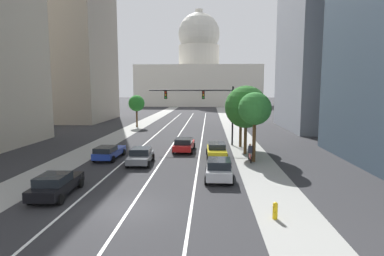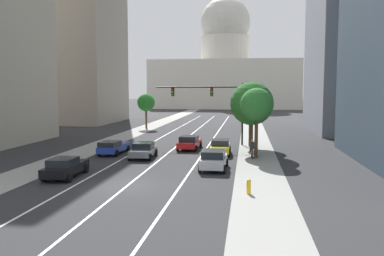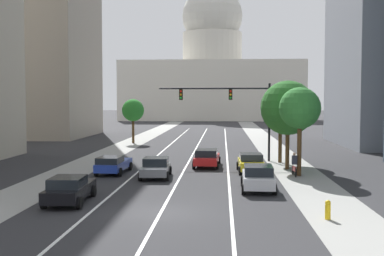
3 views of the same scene
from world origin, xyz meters
name	(u,v)px [view 1 (image 1 of 3)]	position (x,y,z in m)	size (l,w,h in m)	color
ground_plane	(185,126)	(0.00, 40.00, 0.00)	(400.00, 400.00, 0.00)	#2B2B2D
sidewalk_left	(132,129)	(-8.70, 35.00, 0.01)	(3.61, 130.00, 0.01)	gray
sidewalk_right	(235,130)	(8.70, 35.00, 0.01)	(3.61, 130.00, 0.01)	gray
lane_stripe_left	(151,138)	(-3.45, 25.00, 0.01)	(0.16, 90.00, 0.01)	white
lane_stripe_center	(177,139)	(0.00, 25.00, 0.01)	(0.16, 90.00, 0.01)	white
lane_stripe_right	(202,139)	(3.45, 25.00, 0.01)	(0.16, 90.00, 0.01)	white
office_tower_far_left	(66,15)	(-25.35, 48.71, 21.92)	(16.59, 18.56, 43.78)	#9E9384
capitol_building	(199,74)	(0.00, 114.02, 12.95)	(49.30, 24.23, 38.73)	beige
car_yellow	(217,150)	(5.17, 13.53, 0.76)	(2.10, 4.09, 1.44)	yellow
car_blue	(109,152)	(-5.18, 12.24, 0.72)	(2.11, 4.81, 1.37)	#1E389E
car_gray	(141,156)	(-1.73, 10.59, 0.74)	(2.20, 4.28, 1.42)	slate
car_silver	(219,169)	(5.17, 6.04, 0.82)	(2.11, 4.23, 1.58)	#B2B5BA
car_red	(184,144)	(1.72, 16.49, 0.75)	(2.24, 4.84, 1.45)	red
car_black	(56,184)	(-5.16, 1.85, 0.75)	(2.18, 4.74, 1.46)	black
traffic_signal_mast	(206,102)	(3.99, 20.41, 5.15)	(10.05, 0.39, 7.01)	black
fire_hydrant	(275,210)	(7.86, -0.96, 0.46)	(0.26, 0.35, 0.91)	yellow
cyclist	(250,153)	(8.20, 11.85, 0.85)	(0.37, 1.70, 1.72)	black
street_tree_mid_left	(137,103)	(-8.39, 37.73, 4.18)	(2.82, 2.82, 5.63)	#51381E
street_tree_far_right	(255,109)	(8.56, 11.99, 4.89)	(3.01, 3.01, 6.44)	#51381E
street_tree_near_right	(241,107)	(8.07, 19.49, 4.61)	(3.45, 3.45, 6.37)	#51381E
street_tree_mid_right	(246,107)	(8.16, 15.39, 4.88)	(4.32, 4.32, 7.06)	#51381E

